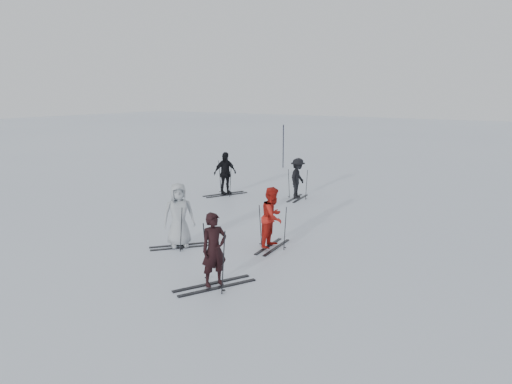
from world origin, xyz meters
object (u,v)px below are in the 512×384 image
Objects in this scene: skier_uphill_left at (225,174)px; piste_marker at (283,146)px; skier_grey at (179,216)px; skier_uphill_far at (298,179)px; skier_red at (273,218)px; skier_near_dark at (214,251)px.

skier_uphill_left is 0.73× the size of piste_marker.
skier_uphill_far is (-0.22, 6.80, -0.08)m from skier_grey.
skier_uphill_left is (-2.90, 5.90, -0.01)m from skier_grey.
skier_red is at bearing -17.90° from skier_grey.
skier_red reaches higher than skier_near_dark.
skier_near_dark is at bearing -65.00° from piste_marker.
skier_uphill_left is (-4.94, 4.63, 0.04)m from skier_red.
skier_near_dark reaches higher than skier_uphill_far.
skier_grey reaches higher than skier_near_dark.
skier_near_dark is 0.93× the size of skier_grey.
skier_uphill_far is 7.60m from piste_marker.
piste_marker reaches higher than skier_red.
skier_red is at bearing -61.16° from piste_marker.
piste_marker is at bearing 58.97° from skier_grey.
skier_near_dark is 2.89m from skier_red.
piste_marker is at bearing 25.44° from skier_uphill_far.
skier_red is 13.50m from piste_marker.
skier_grey is at bearing -129.97° from skier_uphill_left.
skier_red is at bearing -109.32° from skier_uphill_left.
skier_red reaches higher than skier_uphill_far.
skier_uphill_far is at bearing 43.22° from skier_near_dark.
skier_near_dark is at bearing -171.42° from skier_uphill_far.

